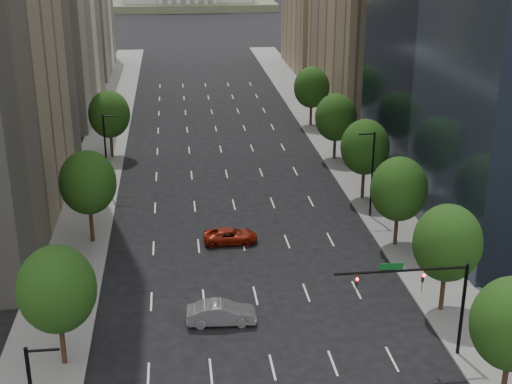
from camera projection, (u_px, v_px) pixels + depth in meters
name	position (u px, v px, depth m)	size (l,w,h in m)	color
sidewalk_left	(86.00, 210.00, 74.65)	(6.00, 200.00, 0.15)	slate
sidewalk_right	(375.00, 198.00, 78.02)	(6.00, 200.00, 0.15)	slate
filler_left	(73.00, 26.00, 141.07)	(14.00, 26.00, 18.00)	beige
parking_tan_right	(371.00, 13.00, 110.93)	(14.00, 30.00, 30.00)	#8C7759
filler_right	(326.00, 29.00, 144.06)	(14.00, 26.00, 16.00)	#8C7759
tree_right_1	(447.00, 243.00, 53.55)	(5.20, 5.20, 8.75)	#382316
tree_right_2	(399.00, 189.00, 64.75)	(5.20, 5.20, 8.61)	#382316
tree_right_3	(365.00, 147.00, 75.80)	(5.20, 5.20, 8.89)	#382316
tree_right_4	(336.00, 117.00, 88.96)	(5.20, 5.20, 8.46)	#382316
tree_right_5	(312.00, 87.00, 103.72)	(5.20, 5.20, 8.75)	#382316
tree_left_0	(57.00, 289.00, 46.80)	(5.20, 5.20, 8.75)	#382316
tree_left_1	(88.00, 183.00, 65.30)	(5.20, 5.20, 8.97)	#382316
tree_left_2	(109.00, 114.00, 89.56)	(5.20, 5.20, 8.68)	#382316
streetlight_rn	(372.00, 172.00, 71.46)	(1.70, 0.20, 9.00)	black
streetlight_ln	(106.00, 152.00, 77.83)	(1.70, 0.20, 9.00)	black
traffic_signal	(429.00, 291.00, 47.80)	(9.12, 0.40, 7.38)	black
foothills	(219.00, 6.00, 594.59)	(720.00, 413.00, 263.00)	olive
car_silver	(221.00, 313.00, 53.53)	(1.81, 5.19, 1.71)	gray
car_red_far	(230.00, 236.00, 67.05)	(2.33, 5.06, 1.41)	maroon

